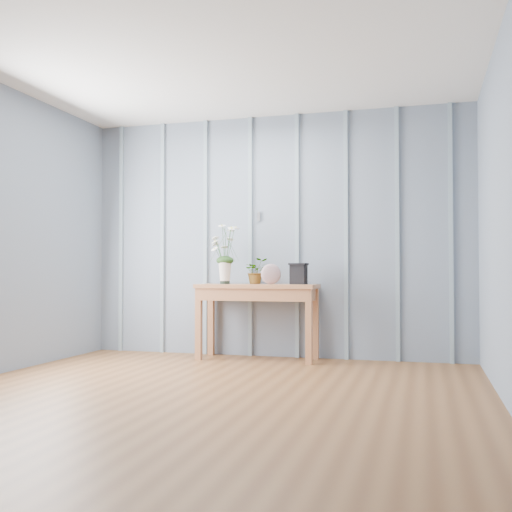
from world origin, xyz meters
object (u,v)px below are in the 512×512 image
(sideboard, at_px, (257,296))
(felt_disc_vessel, at_px, (271,274))
(carved_box, at_px, (299,273))
(daisy_vase, at_px, (225,246))

(sideboard, distance_m, felt_disc_vessel, 0.26)
(felt_disc_vessel, xyz_separation_m, carved_box, (0.27, 0.04, 0.01))
(sideboard, relative_size, carved_box, 5.76)
(felt_disc_vessel, relative_size, carved_box, 0.97)
(daisy_vase, xyz_separation_m, felt_disc_vessel, (0.48, -0.00, -0.28))
(sideboard, height_order, daisy_vase, daisy_vase)
(daisy_vase, bearing_deg, felt_disc_vessel, -0.26)
(felt_disc_vessel, distance_m, carved_box, 0.27)
(sideboard, bearing_deg, daisy_vase, -174.15)
(daisy_vase, height_order, carved_box, daisy_vase)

